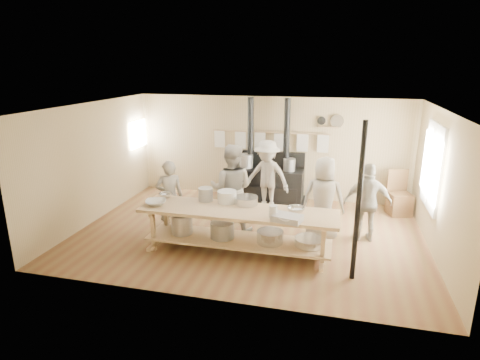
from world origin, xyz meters
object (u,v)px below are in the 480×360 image
(cook_far_left, at_px, (170,197))
(chair, at_px, (399,202))
(prep_table, at_px, (237,226))
(stove, at_px, (267,181))
(cook_right, at_px, (368,203))
(roasting_pan, at_px, (287,218))
(cook_center, at_px, (323,199))
(cook_by_window, at_px, (267,176))
(cook_left, at_px, (231,189))

(cook_far_left, relative_size, chair, 1.49)
(prep_table, relative_size, chair, 3.50)
(stove, distance_m, cook_right, 2.99)
(cook_far_left, relative_size, cook_right, 0.98)
(cook_far_left, bearing_deg, roasting_pan, 130.60)
(roasting_pan, bearing_deg, stove, 105.79)
(prep_table, bearing_deg, cook_right, 26.45)
(cook_center, distance_m, cook_right, 0.86)
(cook_right, bearing_deg, chair, -121.37)
(prep_table, xyz_separation_m, cook_far_left, (-1.58, 0.60, 0.25))
(cook_by_window, distance_m, chair, 3.12)
(cook_left, bearing_deg, chair, -155.23)
(cook_left, height_order, roasting_pan, cook_left)
(cook_far_left, bearing_deg, chair, 175.89)
(roasting_pan, bearing_deg, chair, 55.06)
(stove, distance_m, cook_far_left, 2.90)
(cook_far_left, distance_m, chair, 5.25)
(prep_table, height_order, cook_left, cook_left)
(prep_table, distance_m, cook_far_left, 1.71)
(cook_far_left, relative_size, cook_left, 0.83)
(cook_right, bearing_deg, cook_by_window, -32.19)
(cook_left, xyz_separation_m, cook_center, (1.85, 0.06, -0.08))
(cook_center, bearing_deg, cook_far_left, 11.49)
(cook_far_left, height_order, chair, cook_far_left)
(cook_left, bearing_deg, cook_by_window, -113.53)
(stove, bearing_deg, cook_by_window, -80.29)
(cook_by_window, height_order, roasting_pan, cook_by_window)
(cook_by_window, bearing_deg, cook_right, -13.68)
(cook_center, relative_size, cook_by_window, 0.99)
(cook_far_left, height_order, roasting_pan, cook_far_left)
(cook_far_left, xyz_separation_m, cook_right, (3.91, 0.56, 0.02))
(prep_table, relative_size, cook_by_window, 2.11)
(cook_far_left, xyz_separation_m, chair, (4.74, 2.23, -0.46))
(stove, xyz_separation_m, chair, (3.15, -0.19, -0.22))
(prep_table, relative_size, cook_right, 2.30)
(chair, bearing_deg, cook_by_window, 173.63)
(roasting_pan, bearing_deg, cook_far_left, 159.91)
(cook_right, relative_size, roasting_pan, 3.26)
(stove, height_order, chair, stove)
(roasting_pan, bearing_deg, prep_table, 160.82)
(prep_table, bearing_deg, cook_by_window, 86.82)
(stove, bearing_deg, cook_left, -100.08)
(cook_center, xyz_separation_m, chair, (1.67, 1.82, -0.54))
(stove, distance_m, prep_table, 3.02)
(stove, relative_size, prep_table, 0.72)
(cook_far_left, relative_size, cook_by_window, 0.90)
(chair, height_order, roasting_pan, chair)
(stove, xyz_separation_m, cook_left, (-0.37, -2.08, 0.40))
(cook_left, relative_size, roasting_pan, 3.85)
(stove, xyz_separation_m, cook_right, (2.33, -1.86, 0.26))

